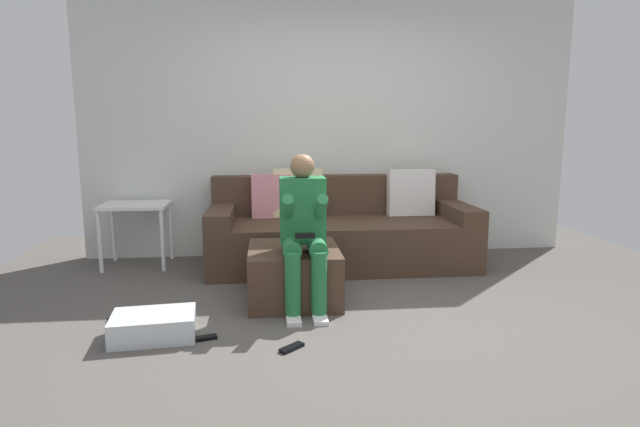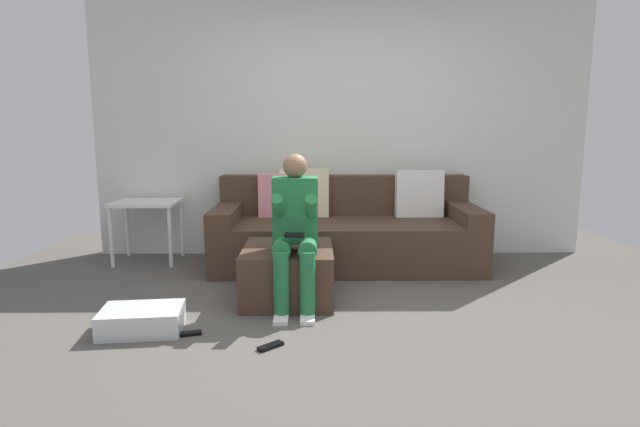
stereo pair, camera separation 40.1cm
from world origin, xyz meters
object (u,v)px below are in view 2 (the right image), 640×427
object	(u,v)px
person_seated	(295,225)
couch_sectional	(346,232)
ottoman	(288,273)
storage_bin	(142,320)
remote_under_side_table	(115,314)
remote_near_ottoman	(271,346)
side_table	(147,210)
remote_by_storage_bin	(187,334)

from	to	relation	value
person_seated	couch_sectional	bearing A→B (deg)	69.83
ottoman	storage_bin	world-z (taller)	ottoman
remote_under_side_table	remote_near_ottoman	bearing A→B (deg)	7.50
ottoman	remote_near_ottoman	size ratio (longest dim) A/B	4.48
ottoman	side_table	bearing A→B (deg)	141.54
ottoman	storage_bin	xyz separation A→B (m)	(-0.92, -0.65, -0.13)
remote_by_storage_bin	remote_under_side_table	world-z (taller)	same
remote_near_ottoman	remote_under_side_table	size ratio (longest dim) A/B	0.87
side_table	remote_under_side_table	bearing A→B (deg)	-81.52
side_table	remote_by_storage_bin	size ratio (longest dim) A/B	3.46
ottoman	storage_bin	distance (m)	1.14
couch_sectional	person_seated	size ratio (longest dim) A/B	2.20
side_table	remote_under_side_table	xyz separation A→B (m)	(0.22, -1.50, -0.50)
couch_sectional	ottoman	bearing A→B (deg)	-116.50
storage_bin	side_table	world-z (taller)	side_table
remote_by_storage_bin	remote_under_side_table	xyz separation A→B (m)	(-0.60, 0.36, 0.00)
remote_by_storage_bin	ottoman	bearing A→B (deg)	33.25
storage_bin	remote_under_side_table	size ratio (longest dim) A/B	2.65
couch_sectional	storage_bin	xyz separation A→B (m)	(-1.43, -1.66, -0.24)
couch_sectional	person_seated	xyz separation A→B (m)	(-0.44, -1.20, 0.30)
remote_near_ottoman	remote_by_storage_bin	bearing A→B (deg)	118.13
couch_sectional	person_seated	distance (m)	1.31
storage_bin	remote_near_ottoman	bearing A→B (deg)	-17.34
couch_sectional	remote_by_storage_bin	distance (m)	2.09
remote_by_storage_bin	remote_under_side_table	bearing A→B (deg)	132.78
remote_near_ottoman	person_seated	bearing A→B (deg)	37.90
couch_sectional	ottoman	world-z (taller)	couch_sectional
person_seated	side_table	size ratio (longest dim) A/B	1.83
side_table	storage_bin	bearing A→B (deg)	-74.07
couch_sectional	remote_under_side_table	world-z (taller)	couch_sectional
ottoman	person_seated	xyz separation A→B (m)	(0.06, -0.19, 0.41)
remote_near_ottoman	remote_by_storage_bin	distance (m)	0.59
couch_sectional	remote_near_ottoman	world-z (taller)	couch_sectional
person_seated	remote_by_storage_bin	world-z (taller)	person_seated
remote_near_ottoman	remote_under_side_table	xyz separation A→B (m)	(-1.15, 0.55, 0.00)
remote_near_ottoman	couch_sectional	bearing A→B (deg)	31.39
couch_sectional	ottoman	distance (m)	1.14
couch_sectional	ottoman	xyz separation A→B (m)	(-0.50, -1.01, -0.11)
ottoman	remote_under_side_table	xyz separation A→B (m)	(-1.21, -0.36, -0.19)
couch_sectional	remote_near_ottoman	bearing A→B (deg)	-106.40
ottoman	remote_by_storage_bin	size ratio (longest dim) A/B	4.26
person_seated	remote_near_ottoman	size ratio (longest dim) A/B	6.67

